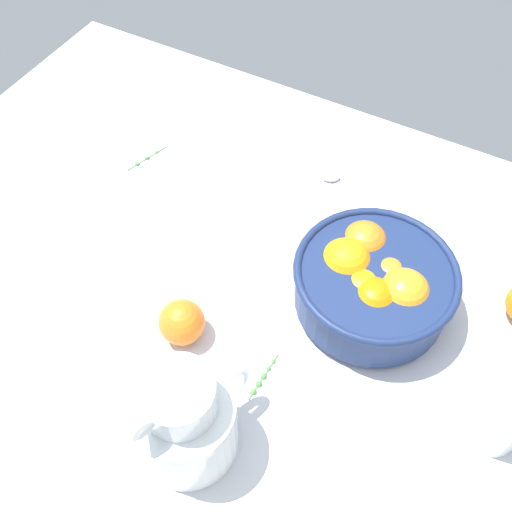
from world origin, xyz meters
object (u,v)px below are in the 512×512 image
fruit_bowl (373,284)px  loose_orange_2 (182,322)px  juice_pitcher (185,423)px  spoon (347,177)px  juice_glass (497,420)px

fruit_bowl → loose_orange_2: size_ratio=3.53×
loose_orange_2 → fruit_bowl: bearing=39.2°
fruit_bowl → juice_pitcher: bearing=-112.1°
fruit_bowl → loose_orange_2: bearing=-140.8°
juice_pitcher → fruit_bowl: bearing=67.9°
fruit_bowl → spoon: fruit_bowl is taller
loose_orange_2 → juice_pitcher: bearing=-54.9°
juice_glass → loose_orange_2: 43.72cm
fruit_bowl → spoon: (-13.13, 22.57, -4.90)cm
fruit_bowl → juice_pitcher: juice_pitcher is taller
fruit_bowl → juice_glass: size_ratio=2.66×
juice_glass → juice_pitcher: bearing=-149.8°
juice_glass → loose_orange_2: size_ratio=1.32×
juice_pitcher → juice_glass: bearing=30.2°
loose_orange_2 → spoon: bearing=78.0°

